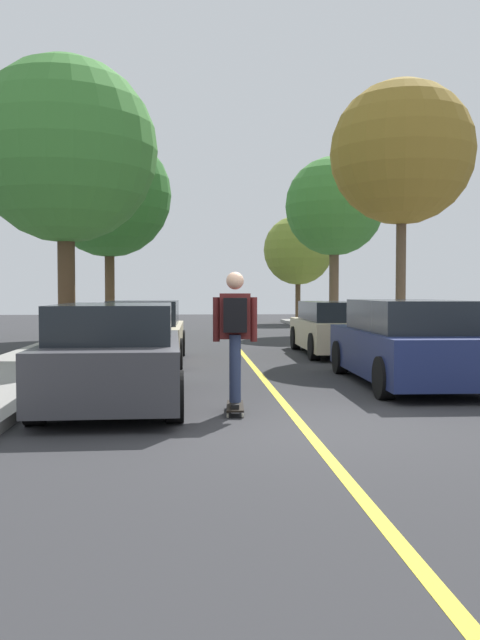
# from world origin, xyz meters

# --- Properties ---
(ground) EXTENTS (80.00, 80.00, 0.00)m
(ground) POSITION_xyz_m (0.00, 0.00, 0.00)
(ground) COLOR #2D2D30
(center_line) EXTENTS (0.12, 39.20, 0.01)m
(center_line) POSITION_xyz_m (0.00, 4.00, 0.00)
(center_line) COLOR gold
(center_line) RESTS_ON ground
(parked_car_left_nearest) EXTENTS (1.97, 4.45, 1.42)m
(parked_car_left_nearest) POSITION_xyz_m (-2.38, 1.69, 0.70)
(parked_car_left_nearest) COLOR #38383D
(parked_car_left_nearest) RESTS_ON ground
(parked_car_left_near) EXTENTS (1.82, 4.38, 1.39)m
(parked_car_left_near) POSITION_xyz_m (-2.38, 7.50, 0.67)
(parked_car_left_near) COLOR #BCAD89
(parked_car_left_near) RESTS_ON ground
(parked_car_right_nearest) EXTENTS (1.93, 4.60, 1.45)m
(parked_car_right_nearest) POSITION_xyz_m (2.38, 3.32, 0.71)
(parked_car_right_nearest) COLOR navy
(parked_car_right_nearest) RESTS_ON ground
(parked_car_right_near) EXTENTS (1.93, 4.47, 1.34)m
(parked_car_right_near) POSITION_xyz_m (2.38, 9.02, 0.68)
(parked_car_right_near) COLOR #BCAD89
(parked_car_right_near) RESTS_ON ground
(street_tree_left_nearest) EXTENTS (4.12, 4.12, 6.67)m
(street_tree_left_nearest) POSITION_xyz_m (-4.11, 7.50, 4.73)
(street_tree_left_nearest) COLOR #4C3823
(street_tree_left_nearest) RESTS_ON sidewalk_left
(street_tree_left_near) EXTENTS (4.24, 4.24, 6.89)m
(street_tree_left_near) POSITION_xyz_m (-4.11, 15.63, 4.89)
(street_tree_left_near) COLOR #4C3823
(street_tree_left_near) RESTS_ON sidewalk_left
(street_tree_right_nearest) EXTENTS (3.70, 3.70, 6.89)m
(street_tree_right_nearest) POSITION_xyz_m (4.11, 9.28, 5.16)
(street_tree_right_nearest) COLOR brown
(street_tree_right_nearest) RESTS_ON sidewalk_right
(street_tree_right_near) EXTENTS (3.74, 3.74, 6.57)m
(street_tree_right_near) POSITION_xyz_m (4.11, 17.57, 4.81)
(street_tree_right_near) COLOR brown
(street_tree_right_near) RESTS_ON sidewalk_right
(street_tree_right_far) EXTENTS (3.52, 3.52, 5.33)m
(street_tree_right_far) POSITION_xyz_m (4.11, 26.36, 3.71)
(street_tree_right_far) COLOR #4C3823
(street_tree_right_far) RESTS_ON sidewalk_right
(fire_hydrant) EXTENTS (0.20, 0.20, 0.70)m
(fire_hydrant) POSITION_xyz_m (-3.88, 6.49, 0.49)
(fire_hydrant) COLOR #B2140F
(fire_hydrant) RESTS_ON sidewalk_left
(skateboard) EXTENTS (0.27, 0.85, 0.10)m
(skateboard) POSITION_xyz_m (-0.74, 0.82, 0.09)
(skateboard) COLOR black
(skateboard) RESTS_ON ground
(skateboarder) EXTENTS (0.58, 0.70, 1.75)m
(skateboarder) POSITION_xyz_m (-0.74, 0.79, 1.10)
(skateboarder) COLOR black
(skateboarder) RESTS_ON skateboard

